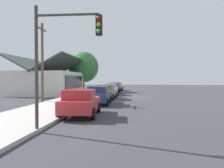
{
  "coord_description": "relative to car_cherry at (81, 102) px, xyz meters",
  "views": [
    {
      "loc": [
        -27.85,
        -0.34,
        2.2
      ],
      "look_at": [
        0.61,
        2.26,
        1.58
      ],
      "focal_mm": 36.46,
      "sensor_mm": 36.0,
      "label": 1
    }
  ],
  "objects": [
    {
      "name": "car_charcoal",
      "position": [
        23.7,
        -0.03,
        -0.0
      ],
      "size": [
        4.44,
        2.06,
        1.59
      ],
      "rotation": [
        0.0,
        0.0,
        -0.02
      ],
      "color": "#2D3035",
      "rests_on": "ground"
    },
    {
      "name": "car_coral",
      "position": [
        29.84,
        -0.13,
        0.0
      ],
      "size": [
        4.46,
        2.26,
        1.59
      ],
      "rotation": [
        0.0,
        0.0,
        -0.05
      ],
      "color": "#EA8C75",
      "rests_on": "ground"
    },
    {
      "name": "storefront_building",
      "position": [
        18.68,
        9.23,
        0.96
      ],
      "size": [
        12.0,
        8.28,
        5.48
      ],
      "color": "silver",
      "rests_on": "ground"
    },
    {
      "name": "car_skyblue",
      "position": [
        18.01,
        -0.12,
        0.0
      ],
      "size": [
        4.83,
        2.2,
        1.59
      ],
      "rotation": [
        0.0,
        0.0,
        0.05
      ],
      "color": "#8CB7E0",
      "rests_on": "ground"
    },
    {
      "name": "sidewalk_curb",
      "position": [
        14.57,
        2.85,
        -0.73
      ],
      "size": [
        60.0,
        4.2,
        0.16
      ],
      "primitive_type": "cube",
      "color": "#B2AFA8",
      "rests_on": "ground"
    },
    {
      "name": "car_olive",
      "position": [
        11.69,
        -0.14,
        0.0
      ],
      "size": [
        4.92,
        2.22,
        1.59
      ],
      "rotation": [
        0.0,
        0.0,
        -0.03
      ],
      "color": "olive",
      "rests_on": "ground"
    },
    {
      "name": "utility_pole_wooden",
      "position": [
        7.59,
        5.45,
        3.11
      ],
      "size": [
        1.8,
        0.24,
        7.5
      ],
      "color": "brown",
      "rests_on": "ground"
    },
    {
      "name": "fire_hydrant_red",
      "position": [
        24.21,
        1.45,
        -0.32
      ],
      "size": [
        0.22,
        0.22,
        0.71
      ],
      "color": "red",
      "rests_on": "sidewalk_curb"
    },
    {
      "name": "traffic_light_main",
      "position": [
        -4.28,
        -0.21,
        2.68
      ],
      "size": [
        0.37,
        2.79,
        5.2
      ],
      "color": "#383833",
      "rests_on": "ground"
    },
    {
      "name": "car_navy",
      "position": [
        6.27,
        -0.15,
        0.0
      ],
      "size": [
        4.75,
        2.01,
        1.59
      ],
      "rotation": [
        0.0,
        0.0,
        0.02
      ],
      "color": "navy",
      "rests_on": "ground"
    },
    {
      "name": "shade_tree",
      "position": [
        26.22,
        5.64,
        3.5
      ],
      "size": [
        5.49,
        5.49,
        7.06
      ],
      "color": "brown",
      "rests_on": "ground"
    },
    {
      "name": "car_cherry",
      "position": [
        0.0,
        0.0,
        0.0
      ],
      "size": [
        4.39,
        2.18,
        1.59
      ],
      "rotation": [
        0.0,
        0.0,
        0.04
      ],
      "color": "red",
      "rests_on": "ground"
    },
    {
      "name": "ground_plane",
      "position": [
        14.57,
        -2.75,
        -0.81
      ],
      "size": [
        120.0,
        120.0,
        0.0
      ],
      "primitive_type": "plane",
      "color": "#38383D"
    }
  ]
}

